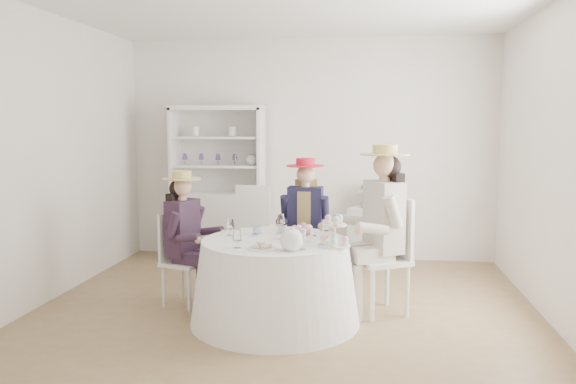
# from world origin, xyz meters

# --- Properties ---
(ground) EXTENTS (4.50, 4.50, 0.00)m
(ground) POSITION_xyz_m (0.00, 0.00, 0.00)
(ground) COLOR olive
(ground) RESTS_ON ground
(ceiling) EXTENTS (4.50, 4.50, 0.00)m
(ceiling) POSITION_xyz_m (0.00, 0.00, 2.70)
(ceiling) COLOR white
(ceiling) RESTS_ON wall_back
(wall_back) EXTENTS (4.50, 0.00, 4.50)m
(wall_back) POSITION_xyz_m (0.00, 2.00, 1.35)
(wall_back) COLOR silver
(wall_back) RESTS_ON ground
(wall_front) EXTENTS (4.50, 0.00, 4.50)m
(wall_front) POSITION_xyz_m (0.00, -2.00, 1.35)
(wall_front) COLOR silver
(wall_front) RESTS_ON ground
(wall_left) EXTENTS (0.00, 4.50, 4.50)m
(wall_left) POSITION_xyz_m (-2.25, 0.00, 1.35)
(wall_left) COLOR silver
(wall_left) RESTS_ON ground
(wall_right) EXTENTS (0.00, 4.50, 4.50)m
(wall_right) POSITION_xyz_m (2.25, 0.00, 1.35)
(wall_right) COLOR silver
(wall_right) RESTS_ON ground
(tea_table) EXTENTS (1.43, 1.43, 0.70)m
(tea_table) POSITION_xyz_m (-0.04, -0.38, 0.35)
(tea_table) COLOR white
(tea_table) RESTS_ON ground
(hutch) EXTENTS (1.19, 0.61, 1.88)m
(hutch) POSITION_xyz_m (-1.08, 1.72, 0.67)
(hutch) COLOR silver
(hutch) RESTS_ON ground
(side_table) EXTENTS (0.58, 0.58, 0.68)m
(side_table) POSITION_xyz_m (0.77, 1.71, 0.34)
(side_table) COLOR silver
(side_table) RESTS_ON ground
(hatbox) EXTENTS (0.34, 0.34, 0.26)m
(hatbox) POSITION_xyz_m (0.77, 1.71, 0.81)
(hatbox) COLOR black
(hatbox) RESTS_ON side_table
(guest_left) EXTENTS (0.51, 0.47, 1.24)m
(guest_left) POSITION_xyz_m (-0.93, -0.06, 0.70)
(guest_left) COLOR silver
(guest_left) RESTS_ON ground
(guest_mid) EXTENTS (0.48, 0.50, 1.33)m
(guest_mid) POSITION_xyz_m (0.11, 0.55, 0.75)
(guest_mid) COLOR silver
(guest_mid) RESTS_ON ground
(guest_right) EXTENTS (0.63, 0.58, 1.49)m
(guest_right) POSITION_xyz_m (0.84, -0.05, 0.84)
(guest_right) COLOR silver
(guest_right) RESTS_ON ground
(spare_chair) EXTENTS (0.42, 0.42, 0.98)m
(spare_chair) POSITION_xyz_m (-0.56, 1.30, 0.53)
(spare_chair) COLOR silver
(spare_chair) RESTS_ON ground
(teacup_a) EXTENTS (0.10, 0.10, 0.06)m
(teacup_a) POSITION_xyz_m (-0.23, -0.19, 0.74)
(teacup_a) COLOR white
(teacup_a) RESTS_ON tea_table
(teacup_b) EXTENTS (0.07, 0.07, 0.06)m
(teacup_b) POSITION_xyz_m (-0.03, -0.12, 0.74)
(teacup_b) COLOR white
(teacup_b) RESTS_ON tea_table
(teacup_c) EXTENTS (0.09, 0.09, 0.07)m
(teacup_c) POSITION_xyz_m (0.19, -0.21, 0.74)
(teacup_c) COLOR white
(teacup_c) RESTS_ON tea_table
(flower_bowl) EXTENTS (0.25, 0.25, 0.05)m
(flower_bowl) POSITION_xyz_m (0.17, -0.41, 0.73)
(flower_bowl) COLOR white
(flower_bowl) RESTS_ON tea_table
(flower_arrangement) EXTENTS (0.17, 0.17, 0.06)m
(flower_arrangement) POSITION_xyz_m (0.18, -0.38, 0.79)
(flower_arrangement) COLOR #CD668F
(flower_arrangement) RESTS_ON tea_table
(table_teapot) EXTENTS (0.25, 0.18, 0.19)m
(table_teapot) POSITION_xyz_m (0.15, -0.75, 0.79)
(table_teapot) COLOR white
(table_teapot) RESTS_ON tea_table
(sandwich_plate) EXTENTS (0.23, 0.23, 0.05)m
(sandwich_plate) POSITION_xyz_m (-0.08, -0.74, 0.72)
(sandwich_plate) COLOR white
(sandwich_plate) RESTS_ON tea_table
(cupcake_stand) EXTENTS (0.26, 0.26, 0.24)m
(cupcake_stand) POSITION_xyz_m (0.46, -0.55, 0.79)
(cupcake_stand) COLOR white
(cupcake_stand) RESTS_ON tea_table
(stemware_set) EXTENTS (0.90, 0.87, 0.15)m
(stemware_set) POSITION_xyz_m (-0.04, -0.38, 0.78)
(stemware_set) COLOR white
(stemware_set) RESTS_ON tea_table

